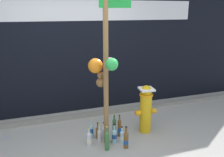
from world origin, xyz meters
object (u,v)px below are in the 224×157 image
at_px(memorial_post, 104,50).
at_px(bottle_10, 126,140).
at_px(bottle_2, 98,132).
at_px(bottle_7, 107,138).
at_px(fire_hydrant, 146,108).
at_px(bottle_5, 114,125).
at_px(bottle_3, 104,132).
at_px(bottle_1, 99,135).
at_px(bottle_9, 122,137).
at_px(bottle_11, 119,128).
at_px(bottle_0, 107,140).
at_px(bottle_8, 114,136).
at_px(bottle_6, 92,131).
at_px(bottle_4, 89,139).

xyz_separation_m(memorial_post, bottle_10, (0.25, -0.30, -1.38)).
height_order(bottle_2, bottle_7, bottle_7).
bearing_deg(fire_hydrant, bottle_5, 168.18).
bearing_deg(bottle_7, bottle_3, 87.33).
relative_size(memorial_post, fire_hydrant, 3.08).
bearing_deg(bottle_1, bottle_10, -43.41).
xyz_separation_m(bottle_5, bottle_10, (0.01, -0.52, -0.01)).
bearing_deg(bottle_9, bottle_11, 80.28).
bearing_deg(bottle_3, bottle_11, -0.96).
relative_size(fire_hydrant, bottle_0, 2.16).
bearing_deg(bottle_3, bottle_5, 28.64).
bearing_deg(bottle_9, bottle_10, -89.39).
relative_size(memorial_post, bottle_8, 7.94).
xyz_separation_m(memorial_post, bottle_2, (-0.09, 0.14, -1.41)).
relative_size(bottle_7, bottle_11, 0.84).
bearing_deg(bottle_5, bottle_3, -151.36).
distance_m(memorial_post, bottle_1, 1.40).
bearing_deg(bottle_7, bottle_1, 119.22).
distance_m(fire_hydrant, bottle_2, 0.93).
relative_size(bottle_1, bottle_3, 1.10).
distance_m(bottle_0, bottle_1, 0.28).
height_order(bottle_9, bottle_10, bottle_10).
distance_m(fire_hydrant, bottle_11, 0.58).
bearing_deg(bottle_6, bottle_1, -63.97).
bearing_deg(fire_hydrant, memorial_post, -172.67).
distance_m(bottle_5, bottle_10, 0.52).
xyz_separation_m(bottle_4, bottle_5, (0.52, 0.26, 0.03)).
height_order(bottle_8, bottle_9, bottle_8).
xyz_separation_m(bottle_0, bottle_8, (0.18, 0.16, -0.04)).
distance_m(bottle_4, bottle_6, 0.26).
relative_size(bottle_0, bottle_4, 1.28).
distance_m(bottle_1, bottle_7, 0.17).
distance_m(bottle_1, bottle_5, 0.38).
height_order(bottle_0, bottle_5, bottle_0).
relative_size(memorial_post, bottle_5, 7.26).
xyz_separation_m(bottle_4, bottle_10, (0.53, -0.26, 0.02)).
relative_size(bottle_1, bottle_11, 0.83).
distance_m(bottle_3, bottle_8, 0.22).
bearing_deg(bottle_3, bottle_10, -57.42).
relative_size(bottle_5, bottle_7, 1.11).
bearing_deg(bottle_2, memorial_post, -57.89).
distance_m(bottle_3, bottle_9, 0.33).
bearing_deg(bottle_3, bottle_2, 148.21).
height_order(memorial_post, bottle_9, memorial_post).
bearing_deg(bottle_3, bottle_7, -92.67).
distance_m(bottle_0, bottle_4, 0.32).
bearing_deg(fire_hydrant, bottle_9, -156.44).
height_order(bottle_4, bottle_8, bottle_8).
bearing_deg(bottle_5, bottle_8, -109.41).
relative_size(bottle_0, bottle_1, 1.21).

